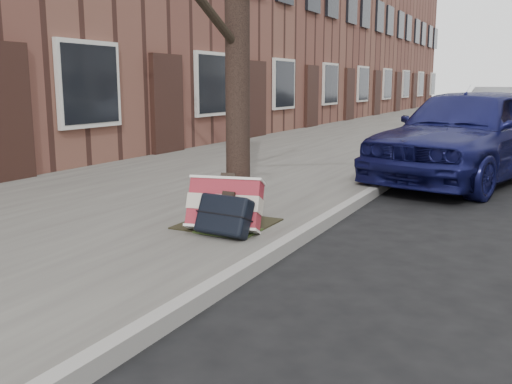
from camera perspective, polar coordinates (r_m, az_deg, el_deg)
The scene contains 8 objects.
ground at distance 4.01m, azimuth 14.08°, elevation -11.70°, with size 120.00×120.00×0.00m, color black.
near_sidewalk at distance 19.21m, azimuth 13.46°, elevation 6.15°, with size 5.00×70.00×0.12m, color slate.
house_near at distance 22.29m, azimuth -0.96°, elevation 15.90°, with size 6.80×40.00×7.00m, color brown.
dirt_patch at distance 5.74m, azimuth -2.85°, elevation -3.18°, with size 0.85×0.85×0.01m, color black.
suitcase_red at distance 5.39m, azimuth -3.12°, elevation -1.28°, with size 0.69×0.19×0.50m, color maroon.
suitcase_navy at distance 5.25m, azimuth -3.20°, elevation -2.31°, with size 0.52×0.17×0.37m, color black.
car_near_front at distance 9.47m, azimuth 20.51°, elevation 5.48°, with size 1.77×4.39×1.50m, color #12144D.
car_near_mid at distance 16.49m, azimuth 23.39°, elevation 7.13°, with size 1.51×4.33×1.43m, color #9B9DA2.
Camera 1 is at (0.77, -3.63, 1.51)m, focal length 40.00 mm.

